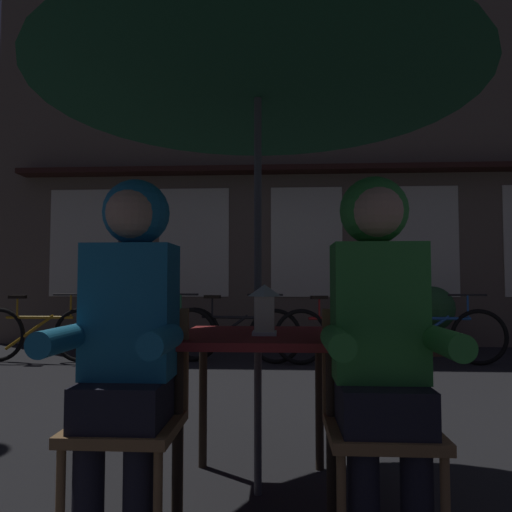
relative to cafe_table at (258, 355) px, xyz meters
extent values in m
plane|color=#232326|center=(0.00, 0.00, -0.64)|extent=(60.00, 60.00, 0.00)
cube|color=maroon|center=(0.00, 0.00, 0.08)|extent=(0.72, 0.72, 0.04)
cylinder|color=#2D2319|center=(-0.31, -0.31, -0.29)|extent=(0.04, 0.04, 0.70)
cylinder|color=#2D2319|center=(0.31, -0.31, -0.29)|extent=(0.04, 0.04, 0.70)
cylinder|color=#2D2319|center=(-0.31, 0.31, -0.29)|extent=(0.04, 0.04, 0.70)
cylinder|color=#2D2319|center=(0.31, 0.31, -0.29)|extent=(0.04, 0.04, 0.70)
cylinder|color=#4C4C51|center=(0.00, 0.00, 0.49)|extent=(0.04, 0.04, 2.25)
cone|color=#19472D|center=(0.00, 0.00, 1.42)|extent=(2.10, 2.10, 0.38)
sphere|color=#4C4C51|center=(0.00, 0.00, 1.64)|extent=(0.06, 0.06, 0.06)
cube|color=white|center=(0.03, -0.06, 0.11)|extent=(0.11, 0.11, 0.02)
cube|color=white|center=(0.03, -0.06, 0.20)|extent=(0.09, 0.09, 0.16)
pyramid|color=white|center=(0.03, -0.06, 0.31)|extent=(0.11, 0.11, 0.06)
cube|color=olive|center=(-0.48, -0.44, -0.21)|extent=(0.40, 0.40, 0.04)
cylinder|color=olive|center=(-0.31, -0.61, -0.43)|extent=(0.03, 0.03, 0.41)
cylinder|color=olive|center=(-0.65, -0.61, -0.43)|extent=(0.03, 0.03, 0.41)
cylinder|color=olive|center=(-0.31, -0.27, -0.43)|extent=(0.03, 0.03, 0.41)
cylinder|color=olive|center=(-0.65, -0.27, -0.43)|extent=(0.03, 0.03, 0.41)
cube|color=olive|center=(-0.48, -0.26, 0.02)|extent=(0.40, 0.03, 0.42)
cube|color=olive|center=(0.48, -0.44, -0.21)|extent=(0.40, 0.40, 0.04)
cylinder|color=olive|center=(0.65, -0.27, -0.43)|extent=(0.03, 0.03, 0.41)
cylinder|color=olive|center=(0.31, -0.27, -0.43)|extent=(0.03, 0.03, 0.41)
cube|color=olive|center=(0.48, -0.26, 0.02)|extent=(0.40, 0.03, 0.42)
cylinder|color=black|center=(-0.39, -0.57, -0.41)|extent=(0.11, 0.11, 0.45)
cylinder|color=black|center=(-0.57, -0.57, -0.41)|extent=(0.11, 0.11, 0.45)
cube|color=black|center=(-0.48, -0.44, -0.11)|extent=(0.32, 0.36, 0.16)
cube|color=teal|center=(-0.48, -0.40, 0.23)|extent=(0.34, 0.22, 0.52)
cylinder|color=teal|center=(-0.30, -0.62, 0.14)|extent=(0.09, 0.30, 0.09)
cylinder|color=teal|center=(-0.66, -0.62, 0.14)|extent=(0.09, 0.30, 0.09)
sphere|color=tan|center=(-0.48, -0.40, 0.62)|extent=(0.21, 0.21, 0.21)
sphere|color=teal|center=(-0.48, -0.35, 0.63)|extent=(0.27, 0.27, 0.27)
cylinder|color=black|center=(0.57, -0.57, -0.41)|extent=(0.11, 0.11, 0.45)
cylinder|color=black|center=(0.39, -0.57, -0.41)|extent=(0.11, 0.11, 0.45)
cube|color=black|center=(0.48, -0.44, -0.11)|extent=(0.32, 0.36, 0.16)
cube|color=#338C38|center=(0.48, -0.40, 0.23)|extent=(0.34, 0.22, 0.52)
cylinder|color=#338C38|center=(0.66, -0.62, 0.14)|extent=(0.09, 0.30, 0.09)
cylinder|color=#338C38|center=(0.30, -0.62, 0.14)|extent=(0.09, 0.30, 0.09)
sphere|color=tan|center=(0.48, -0.40, 0.62)|extent=(0.21, 0.21, 0.21)
sphere|color=#338C38|center=(0.48, -0.35, 0.63)|extent=(0.27, 0.27, 0.27)
cube|color=#6B5B4C|center=(0.50, 5.40, 2.46)|extent=(10.00, 0.60, 6.20)
cube|color=#EAE5C6|center=(-3.02, 5.09, 0.96)|extent=(1.10, 0.02, 1.70)
cube|color=#EAE5C6|center=(-1.26, 5.09, 0.96)|extent=(1.10, 0.02, 1.70)
cube|color=#EAE5C6|center=(0.50, 5.09, 0.96)|extent=(1.10, 0.02, 1.70)
cube|color=#EAE5C6|center=(2.26, 5.09, 0.96)|extent=(1.10, 0.02, 1.70)
cube|color=#331914|center=(0.50, 4.95, 2.06)|extent=(9.00, 0.36, 0.08)
torus|color=black|center=(-2.35, 3.45, -0.31)|extent=(0.66, 0.06, 0.66)
cylinder|color=#B78419|center=(-2.86, 3.45, -0.09)|extent=(0.84, 0.04, 0.04)
cylinder|color=#B78419|center=(-2.98, 3.44, -0.28)|extent=(0.61, 0.04, 0.44)
cylinder|color=#B78419|center=(-3.15, 3.44, 0.03)|extent=(0.02, 0.02, 0.24)
cube|color=black|center=(-3.15, 3.44, 0.16)|extent=(0.20, 0.08, 0.04)
cylinder|color=#B78419|center=(-2.47, 3.45, 0.05)|extent=(0.02, 0.02, 0.28)
cylinder|color=black|center=(-2.47, 3.45, 0.19)|extent=(0.44, 0.03, 0.02)
torus|color=black|center=(-1.02, 3.58, -0.31)|extent=(0.66, 0.07, 0.66)
torus|color=black|center=(-2.04, 3.61, -0.31)|extent=(0.66, 0.07, 0.66)
cylinder|color=#236B3D|center=(-1.53, 3.60, -0.09)|extent=(0.84, 0.06, 0.04)
cylinder|color=#236B3D|center=(-1.65, 3.60, -0.28)|extent=(0.61, 0.05, 0.44)
cylinder|color=#236B3D|center=(-1.81, 3.61, 0.03)|extent=(0.02, 0.02, 0.24)
cube|color=black|center=(-1.81, 3.61, 0.16)|extent=(0.20, 0.09, 0.04)
cylinder|color=#236B3D|center=(-1.14, 3.59, 0.05)|extent=(0.02, 0.02, 0.28)
cylinder|color=black|center=(-1.14, 3.59, 0.19)|extent=(0.44, 0.04, 0.02)
torus|color=black|center=(0.03, 3.49, -0.31)|extent=(0.66, 0.17, 0.66)
torus|color=black|center=(-0.97, 3.67, -0.31)|extent=(0.66, 0.17, 0.66)
cylinder|color=black|center=(-0.47, 3.58, -0.09)|extent=(0.83, 0.19, 0.04)
cylinder|color=black|center=(-0.59, 3.60, -0.28)|extent=(0.60, 0.15, 0.44)
cylinder|color=black|center=(-0.75, 3.63, 0.03)|extent=(0.02, 0.02, 0.24)
cube|color=black|center=(-0.75, 3.63, 0.16)|extent=(0.21, 0.12, 0.04)
cylinder|color=black|center=(-0.09, 3.51, 0.05)|extent=(0.02, 0.02, 0.28)
cylinder|color=black|center=(-0.09, 3.51, 0.19)|extent=(0.44, 0.10, 0.02)
torus|color=black|center=(1.34, 3.62, -0.31)|extent=(0.66, 0.17, 0.66)
torus|color=black|center=(0.34, 3.44, -0.31)|extent=(0.66, 0.17, 0.66)
cylinder|color=maroon|center=(0.84, 3.53, -0.09)|extent=(0.83, 0.18, 0.04)
cylinder|color=maroon|center=(0.72, 3.51, -0.28)|extent=(0.60, 0.14, 0.44)
cylinder|color=maroon|center=(0.56, 3.48, 0.03)|extent=(0.02, 0.02, 0.24)
cube|color=black|center=(0.56, 3.48, 0.16)|extent=(0.21, 0.11, 0.04)
cylinder|color=maroon|center=(1.22, 3.60, 0.05)|extent=(0.02, 0.02, 0.28)
cylinder|color=black|center=(1.22, 3.60, 0.19)|extent=(0.44, 0.10, 0.02)
torus|color=black|center=(2.44, 3.52, -0.31)|extent=(0.66, 0.10, 0.66)
torus|color=black|center=(1.42, 3.59, -0.31)|extent=(0.66, 0.10, 0.66)
cylinder|color=#1E4C93|center=(1.93, 3.55, -0.09)|extent=(0.84, 0.10, 0.04)
cylinder|color=#1E4C93|center=(1.81, 3.56, -0.28)|extent=(0.61, 0.08, 0.44)
cylinder|color=#1E4C93|center=(1.64, 3.57, 0.03)|extent=(0.02, 0.02, 0.24)
cube|color=black|center=(1.64, 3.57, 0.16)|extent=(0.21, 0.09, 0.04)
cylinder|color=#1E4C93|center=(2.32, 3.52, 0.05)|extent=(0.02, 0.02, 0.28)
cylinder|color=black|center=(2.32, 3.52, 0.19)|extent=(0.44, 0.06, 0.02)
cylinder|color=brown|center=(2.15, 4.31, -0.47)|extent=(0.36, 0.36, 0.34)
sphere|color=#285B2D|center=(2.15, 4.31, -0.02)|extent=(0.60, 0.60, 0.60)
camera|label=1|loc=(0.11, -2.24, 0.34)|focal=33.24mm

